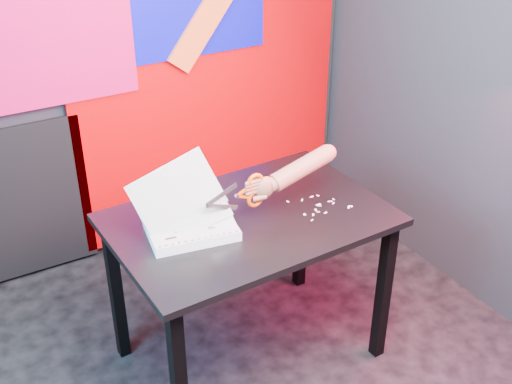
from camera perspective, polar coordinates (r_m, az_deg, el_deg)
room at (r=1.95m, az=-2.50°, el=5.81°), size 3.01×3.01×2.71m
backdrop at (r=3.38m, az=-13.18°, el=8.53°), size 2.88×0.05×2.08m
work_table at (r=2.68m, az=-0.59°, el=-3.98°), size 1.14×0.79×0.75m
printout_stack at (r=2.52m, az=-5.87°, el=-3.02°), size 0.40×0.30×0.33m
scissors at (r=2.53m, az=-0.42°, el=0.04°), size 0.26×0.02×0.15m
hand_forearm at (r=2.62m, az=3.54°, el=1.89°), size 0.43×0.09×0.15m
paper_clippings at (r=2.71m, az=5.76°, el=-1.23°), size 0.22×0.19×0.00m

